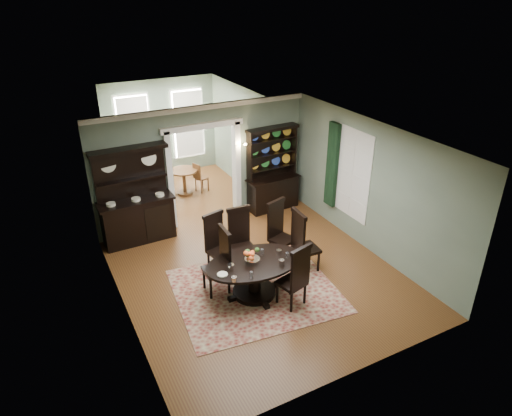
{
  "coord_description": "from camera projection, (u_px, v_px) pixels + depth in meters",
  "views": [
    {
      "loc": [
        -3.76,
        -7.0,
        5.6
      ],
      "look_at": [
        0.22,
        0.6,
        1.31
      ],
      "focal_mm": 32.0,
      "sensor_mm": 36.0,
      "label": 1
    }
  ],
  "objects": [
    {
      "name": "parlor_chair_right",
      "position": [
        200.0,
        177.0,
        13.28
      ],
      "size": [
        0.41,
        0.4,
        0.89
      ],
      "rotation": [
        0.0,
        0.0,
        -1.25
      ],
      "color": "brown",
      "rests_on": "parlor_floor"
    },
    {
      "name": "chair_far_right",
      "position": [
        279.0,
        228.0,
        10.0
      ],
      "size": [
        0.64,
        0.62,
        1.38
      ],
      "rotation": [
        0.0,
        0.0,
        3.46
      ],
      "color": "black",
      "rests_on": "rug"
    },
    {
      "name": "chair_far_mid",
      "position": [
        241.0,
        236.0,
        9.71
      ],
      "size": [
        0.54,
        0.52,
        1.37
      ],
      "rotation": [
        0.0,
        0.0,
        3.07
      ],
      "color": "black",
      "rests_on": "rug"
    },
    {
      "name": "parlor_table",
      "position": [
        184.0,
        178.0,
        13.14
      ],
      "size": [
        0.8,
        0.8,
        0.74
      ],
      "color": "brown",
      "rests_on": "parlor_floor"
    },
    {
      "name": "wall_sconce",
      "position": [
        240.0,
        146.0,
        11.42
      ],
      "size": [
        0.27,
        0.21,
        0.21
      ],
      "color": "#C48734",
      "rests_on": "back_wall_right"
    },
    {
      "name": "chair_end_left",
      "position": [
        221.0,
        259.0,
        8.9
      ],
      "size": [
        0.49,
        0.53,
        1.37
      ],
      "rotation": [
        0.0,
        0.0,
        1.54
      ],
      "color": "black",
      "rests_on": "rug"
    },
    {
      "name": "sideboard",
      "position": [
        136.0,
        209.0,
        10.66
      ],
      "size": [
        1.75,
        0.65,
        2.29
      ],
      "rotation": [
        0.0,
        0.0,
        0.02
      ],
      "color": "black",
      "rests_on": "floor"
    },
    {
      "name": "chair_near",
      "position": [
        296.0,
        275.0,
        8.44
      ],
      "size": [
        0.6,
        0.58,
        1.35
      ],
      "rotation": [
        0.0,
        0.0,
        0.26
      ],
      "color": "black",
      "rests_on": "rug"
    },
    {
      "name": "chair_end_right",
      "position": [
        302.0,
        240.0,
        9.5
      ],
      "size": [
        0.53,
        0.55,
        1.42
      ],
      "rotation": [
        0.0,
        0.0,
        -1.62
      ],
      "color": "black",
      "rests_on": "rug"
    },
    {
      "name": "right_window",
      "position": [
        342.0,
        170.0,
        10.75
      ],
      "size": [
        0.15,
        1.47,
        2.12
      ],
      "color": "white",
      "rests_on": "wall_right"
    },
    {
      "name": "rug",
      "position": [
        256.0,
        291.0,
        9.17
      ],
      "size": [
        3.4,
        3.01,
        0.01
      ],
      "primitive_type": "cube",
      "rotation": [
        0.0,
        0.0,
        -0.11
      ],
      "color": "maroon",
      "rests_on": "floor"
    },
    {
      "name": "parlor",
      "position": [
        171.0,
        136.0,
        13.32
      ],
      "size": [
        3.51,
        3.5,
        3.01
      ],
      "color": "brown",
      "rests_on": "ground"
    },
    {
      "name": "centerpiece",
      "position": [
        252.0,
        258.0,
        8.75
      ],
      "size": [
        1.51,
        0.97,
        0.25
      ],
      "color": "white",
      "rests_on": "dining_table"
    },
    {
      "name": "doorway_trim",
      "position": [
        203.0,
        160.0,
        11.26
      ],
      "size": [
        2.08,
        0.25,
        2.57
      ],
      "color": "white",
      "rests_on": "floor"
    },
    {
      "name": "dining_table",
      "position": [
        254.0,
        272.0,
        8.85
      ],
      "size": [
        1.99,
        1.88,
        0.76
      ],
      "rotation": [
        0.0,
        0.0,
        -0.06
      ],
      "color": "black",
      "rests_on": "rug"
    },
    {
      "name": "room",
      "position": [
        259.0,
        209.0,
        8.94
      ],
      "size": [
        5.51,
        6.01,
        3.01
      ],
      "color": "brown",
      "rests_on": "ground"
    },
    {
      "name": "welsh_dresser",
      "position": [
        272.0,
        180.0,
        12.19
      ],
      "size": [
        1.47,
        0.6,
        2.26
      ],
      "rotation": [
        0.0,
        0.0,
        0.05
      ],
      "color": "black",
      "rests_on": "floor"
    },
    {
      "name": "chair_far_left",
      "position": [
        217.0,
        241.0,
        9.59
      ],
      "size": [
        0.59,
        0.57,
        1.32
      ],
      "rotation": [
        0.0,
        0.0,
        3.4
      ],
      "color": "black",
      "rests_on": "rug"
    },
    {
      "name": "parlor_chair_left",
      "position": [
        166.0,
        178.0,
        12.98
      ],
      "size": [
        0.45,
        0.44,
        1.03
      ],
      "rotation": [
        0.0,
        0.0,
        1.72
      ],
      "color": "brown",
      "rests_on": "parlor_floor"
    }
  ]
}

